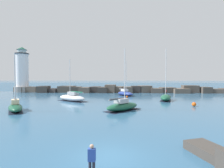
{
  "coord_description": "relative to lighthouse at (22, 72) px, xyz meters",
  "views": [
    {
      "loc": [
        0.78,
        -10.04,
        4.67
      ],
      "look_at": [
        -1.32,
        31.95,
        3.22
      ],
      "focal_mm": 28.0,
      "sensor_mm": 36.0,
      "label": 1
    }
  ],
  "objects": [
    {
      "name": "ground_plane",
      "position": [
        32.13,
        -46.79,
        -6.55
      ],
      "size": [
        600.0,
        600.0,
        0.0
      ],
      "primitive_type": "plane",
      "color": "#336084"
    },
    {
      "name": "open_sea_beyond",
      "position": [
        32.13,
        59.7,
        -6.54
      ],
      "size": [
        400.0,
        116.0,
        0.01
      ],
      "color": "#235175",
      "rests_on": "ground"
    },
    {
      "name": "breakwater_jetty",
      "position": [
        32.11,
        -0.38,
        -5.63
      ],
      "size": [
        70.49,
        7.22,
        2.5
      ],
      "color": "brown",
      "rests_on": "ground"
    },
    {
      "name": "lighthouse",
      "position": [
        0.0,
        0.0,
        0.0
      ],
      "size": [
        5.2,
        5.2,
        14.95
      ],
      "color": "gray",
      "rests_on": "ground"
    },
    {
      "name": "sailboat_moored_0",
      "position": [
        33.16,
        -31.82,
        -5.89
      ],
      "size": [
        5.74,
        5.9,
        8.94
      ],
      "color": "#195138",
      "rests_on": "ground"
    },
    {
      "name": "sailboat_moored_1",
      "position": [
        34.07,
        -10.6,
        -5.89
      ],
      "size": [
        5.2,
        6.37,
        9.25
      ],
      "color": "navy",
      "rests_on": "ground"
    },
    {
      "name": "sailboat_moored_2",
      "position": [
        42.2,
        -20.4,
        -5.87
      ],
      "size": [
        3.63,
        6.15,
        10.64
      ],
      "color": "#195138",
      "rests_on": "ground"
    },
    {
      "name": "sailboat_moored_3",
      "position": [
        23.07,
        -22.19,
        -5.82
      ],
      "size": [
        7.03,
        5.57,
        8.45
      ],
      "color": "silver",
      "rests_on": "ground"
    },
    {
      "name": "sailboat_moored_4",
      "position": [
        18.07,
        -33.09,
        -5.93
      ],
      "size": [
        4.58,
        5.68,
        8.18
      ],
      "color": "#195138",
      "rests_on": "ground"
    },
    {
      "name": "mooring_buoy_orange_near",
      "position": [
        34.4,
        -15.97,
        -6.29
      ],
      "size": [
        0.51,
        0.51,
        0.71
      ],
      "color": "#EA5914",
      "rests_on": "ground"
    },
    {
      "name": "mooring_buoy_far_side",
      "position": [
        44.99,
        -27.61,
        -6.2
      ],
      "size": [
        0.69,
        0.69,
        0.89
      ],
      "color": "#EA5914",
      "rests_on": "ground"
    },
    {
      "name": "person_on_rocks",
      "position": [
        31.55,
        -48.8,
        -5.69
      ],
      "size": [
        0.36,
        0.22,
        1.56
      ],
      "color": "#282833",
      "rests_on": "ground"
    }
  ]
}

